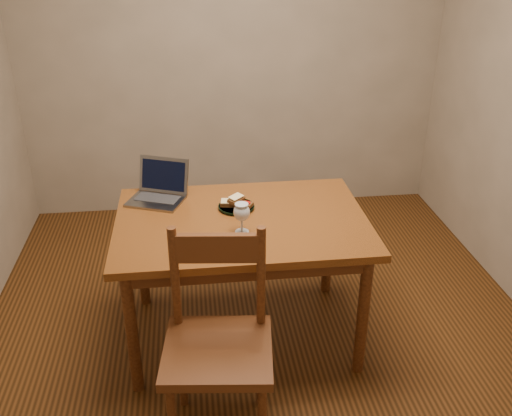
{
  "coord_description": "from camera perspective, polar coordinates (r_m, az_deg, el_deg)",
  "views": [
    {
      "loc": [
        -0.35,
        -2.7,
        2.1
      ],
      "look_at": [
        -0.03,
        -0.1,
        0.8
      ],
      "focal_mm": 40.0,
      "sensor_mm": 36.0,
      "label": 1
    }
  ],
  "objects": [
    {
      "name": "sandwich_cheese",
      "position": [
        3.05,
        -2.61,
        0.55
      ],
      "size": [
        0.11,
        0.08,
        0.03
      ],
      "primitive_type": null,
      "rotation": [
        0.0,
        0.0,
        -0.17
      ],
      "color": "#381E0C",
      "rests_on": "plate"
    },
    {
      "name": "sandwich_top",
      "position": [
        3.04,
        -2.0,
        0.9
      ],
      "size": [
        0.1,
        0.11,
        0.03
      ],
      "primitive_type": null,
      "rotation": [
        0.0,
        0.0,
        0.86
      ],
      "color": "#381E0C",
      "rests_on": "plate"
    },
    {
      "name": "floor",
      "position": [
        3.45,
        0.31,
        -11.34
      ],
      "size": [
        3.2,
        3.2,
        0.02
      ],
      "primitive_type": "cube",
      "color": "black",
      "rests_on": "ground"
    },
    {
      "name": "sandwich_tomato",
      "position": [
        3.04,
        -1.27,
        0.45
      ],
      "size": [
        0.11,
        0.1,
        0.03
      ],
      "primitive_type": null,
      "rotation": [
        0.0,
        0.0,
        -0.54
      ],
      "color": "#381E0C",
      "rests_on": "plate"
    },
    {
      "name": "milk_glass",
      "position": [
        2.78,
        -1.43,
        -1.02
      ],
      "size": [
        0.08,
        0.08,
        0.16
      ],
      "primitive_type": null,
      "color": "white",
      "rests_on": "table"
    },
    {
      "name": "back_wall",
      "position": [
        4.4,
        -2.37,
        15.92
      ],
      "size": [
        3.2,
        0.02,
        2.6
      ],
      "primitive_type": "cube",
      "color": "gray",
      "rests_on": "floor"
    },
    {
      "name": "plate",
      "position": [
        3.05,
        -1.98,
        0.1
      ],
      "size": [
        0.2,
        0.2,
        0.02
      ],
      "primitive_type": "cylinder",
      "color": "black",
      "rests_on": "table"
    },
    {
      "name": "chair",
      "position": [
        2.49,
        -3.86,
        -12.61
      ],
      "size": [
        0.51,
        0.49,
        0.5
      ],
      "rotation": [
        0.0,
        0.0,
        -0.11
      ],
      "color": "#34180A",
      "rests_on": "floor"
    },
    {
      "name": "front_wall",
      "position": [
        1.4,
        8.82,
        -8.95
      ],
      "size": [
        3.2,
        0.02,
        2.6
      ],
      "primitive_type": "cube",
      "color": "gray",
      "rests_on": "floor"
    },
    {
      "name": "table",
      "position": [
        2.99,
        -1.43,
        -2.54
      ],
      "size": [
        1.3,
        0.9,
        0.74
      ],
      "color": "#4F2B0D",
      "rests_on": "floor"
    },
    {
      "name": "laptop",
      "position": [
        3.2,
        -9.64,
        1.93
      ],
      "size": [
        0.37,
        0.35,
        0.21
      ],
      "rotation": [
        0.0,
        0.0,
        -0.38
      ],
      "color": "slate",
      "rests_on": "table"
    }
  ]
}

